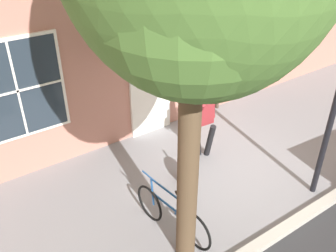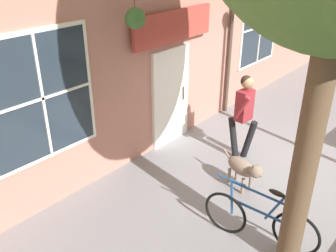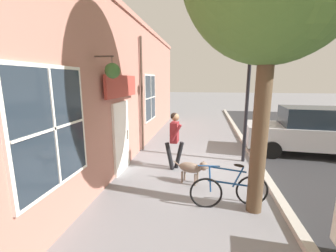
% 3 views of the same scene
% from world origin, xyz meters
% --- Properties ---
extents(ground_plane, '(90.00, 90.00, 0.00)m').
position_xyz_m(ground_plane, '(0.00, 0.00, 0.00)').
color(ground_plane, gray).
extents(storefront_facade, '(0.95, 18.00, 4.91)m').
position_xyz_m(storefront_facade, '(-2.34, -0.01, 2.46)').
color(storefront_facade, '#B27566').
rests_on(storefront_facade, ground_plane).
extents(pedestrian_walking, '(0.59, 0.57, 1.77)m').
position_xyz_m(pedestrian_walking, '(-0.62, -0.10, 1.08)').
color(pedestrian_walking, black).
rests_on(pedestrian_walking, ground_plane).
extents(dog_on_leash, '(0.99, 0.47, 0.68)m').
position_xyz_m(dog_on_leash, '(-0.01, -1.03, 0.44)').
color(dog_on_leash, '#7F6B5B').
rests_on(dog_on_leash, ground_plane).
extents(leaning_bicycle, '(1.71, 0.38, 1.01)m').
position_xyz_m(leaning_bicycle, '(0.84, -2.00, 0.38)').
color(leaning_bicycle, black).
rests_on(leaning_bicycle, ground_plane).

